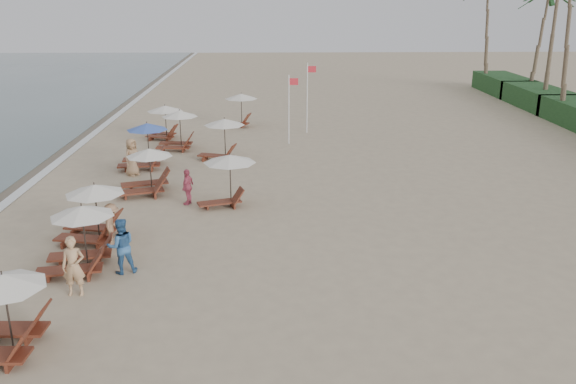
{
  "coord_description": "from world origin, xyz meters",
  "views": [
    {
      "loc": [
        0.3,
        -18.07,
        8.55
      ],
      "look_at": [
        1.0,
        4.07,
        1.3
      ],
      "focal_mm": 37.35,
      "sensor_mm": 36.0,
      "label": 1
    }
  ],
  "objects_px": {
    "lounger_station_5": "(176,131)",
    "beachgoer_near": "(73,266)",
    "beachgoer_mid_b": "(112,225)",
    "lounger_station_4": "(143,148)",
    "lounger_station_2": "(90,214)",
    "inland_station_0": "(226,174)",
    "beachgoer_far_b": "(132,157)",
    "lounger_station_6": "(163,121)",
    "inland_station_1": "(221,135)",
    "beachgoer_mid_a": "(121,246)",
    "flag_pole_near": "(289,106)",
    "lounger_station_1": "(77,242)",
    "lounger_station_3": "(144,173)",
    "inland_station_2": "(238,107)",
    "beachgoer_far_a": "(188,187)"
  },
  "relations": [
    {
      "from": "inland_station_1",
      "to": "beachgoer_far_a",
      "type": "xyz_separation_m",
      "value": [
        -0.87,
        -7.48,
        -0.59
      ]
    },
    {
      "from": "beachgoer_mid_a",
      "to": "beachgoer_far_a",
      "type": "height_order",
      "value": "beachgoer_mid_a"
    },
    {
      "from": "lounger_station_2",
      "to": "lounger_station_6",
      "type": "distance_m",
      "value": 16.55
    },
    {
      "from": "inland_station_0",
      "to": "beachgoer_far_b",
      "type": "height_order",
      "value": "inland_station_0"
    },
    {
      "from": "beachgoer_near",
      "to": "beachgoer_far_b",
      "type": "bearing_deg",
      "value": 92.35
    },
    {
      "from": "lounger_station_6",
      "to": "beachgoer_far_a",
      "type": "distance_m",
      "value": 13.06
    },
    {
      "from": "beachgoer_mid_a",
      "to": "beachgoer_far_b",
      "type": "relative_size",
      "value": 0.98
    },
    {
      "from": "beachgoer_near",
      "to": "beachgoer_mid_b",
      "type": "height_order",
      "value": "beachgoer_near"
    },
    {
      "from": "lounger_station_5",
      "to": "inland_station_1",
      "type": "bearing_deg",
      "value": -40.11
    },
    {
      "from": "lounger_station_1",
      "to": "flag_pole_near",
      "type": "relative_size",
      "value": 0.62
    },
    {
      "from": "lounger_station_5",
      "to": "lounger_station_2",
      "type": "bearing_deg",
      "value": -94.85
    },
    {
      "from": "lounger_station_4",
      "to": "beachgoer_far_b",
      "type": "distance_m",
      "value": 1.5
    },
    {
      "from": "beachgoer_near",
      "to": "flag_pole_near",
      "type": "distance_m",
      "value": 20.51
    },
    {
      "from": "lounger_station_1",
      "to": "lounger_station_5",
      "type": "relative_size",
      "value": 1.03
    },
    {
      "from": "lounger_station_2",
      "to": "flag_pole_near",
      "type": "relative_size",
      "value": 0.63
    },
    {
      "from": "inland_station_0",
      "to": "inland_station_2",
      "type": "bearing_deg",
      "value": 91.0
    },
    {
      "from": "lounger_station_5",
      "to": "flag_pole_near",
      "type": "bearing_deg",
      "value": 10.25
    },
    {
      "from": "inland_station_1",
      "to": "flag_pole_near",
      "type": "bearing_deg",
      "value": 42.33
    },
    {
      "from": "lounger_station_6",
      "to": "beachgoer_far_a",
      "type": "height_order",
      "value": "lounger_station_6"
    },
    {
      "from": "inland_station_0",
      "to": "beachgoer_mid_b",
      "type": "height_order",
      "value": "inland_station_0"
    },
    {
      "from": "inland_station_2",
      "to": "beachgoer_near",
      "type": "distance_m",
      "value": 24.74
    },
    {
      "from": "inland_station_0",
      "to": "inland_station_1",
      "type": "bearing_deg",
      "value": 95.88
    },
    {
      "from": "lounger_station_2",
      "to": "inland_station_0",
      "type": "bearing_deg",
      "value": 37.39
    },
    {
      "from": "lounger_station_5",
      "to": "lounger_station_4",
      "type": "bearing_deg",
      "value": -107.12
    },
    {
      "from": "lounger_station_4",
      "to": "beachgoer_far_b",
      "type": "height_order",
      "value": "lounger_station_4"
    },
    {
      "from": "inland_station_0",
      "to": "lounger_station_5",
      "type": "bearing_deg",
      "value": 109.46
    },
    {
      "from": "beachgoer_near",
      "to": "beachgoer_mid_a",
      "type": "height_order",
      "value": "beachgoer_near"
    },
    {
      "from": "beachgoer_far_b",
      "to": "inland_station_0",
      "type": "bearing_deg",
      "value": -99.87
    },
    {
      "from": "lounger_station_6",
      "to": "inland_station_1",
      "type": "distance_m",
      "value": 6.57
    },
    {
      "from": "flag_pole_near",
      "to": "beachgoer_far_b",
      "type": "bearing_deg",
      "value": -141.05
    },
    {
      "from": "lounger_station_5",
      "to": "beachgoer_near",
      "type": "height_order",
      "value": "lounger_station_5"
    },
    {
      "from": "lounger_station_1",
      "to": "lounger_station_3",
      "type": "bearing_deg",
      "value": 85.82
    },
    {
      "from": "lounger_station_1",
      "to": "lounger_station_2",
      "type": "xyz_separation_m",
      "value": [
        -0.3,
        2.59,
        0.0
      ]
    },
    {
      "from": "lounger_station_3",
      "to": "lounger_station_4",
      "type": "relative_size",
      "value": 1.0
    },
    {
      "from": "lounger_station_2",
      "to": "lounger_station_5",
      "type": "relative_size",
      "value": 1.05
    },
    {
      "from": "inland_station_1",
      "to": "inland_station_2",
      "type": "distance_m",
      "value": 8.8
    },
    {
      "from": "lounger_station_3",
      "to": "beachgoer_mid_a",
      "type": "relative_size",
      "value": 1.44
    },
    {
      "from": "beachgoer_near",
      "to": "beachgoer_far_b",
      "type": "relative_size",
      "value": 0.99
    },
    {
      "from": "beachgoer_near",
      "to": "flag_pole_near",
      "type": "relative_size",
      "value": 0.45
    },
    {
      "from": "beachgoer_mid_b",
      "to": "inland_station_2",
      "type": "bearing_deg",
      "value": -14.97
    },
    {
      "from": "lounger_station_5",
      "to": "inland_station_0",
      "type": "height_order",
      "value": "lounger_station_5"
    },
    {
      "from": "lounger_station_6",
      "to": "beachgoer_far_b",
      "type": "xyz_separation_m",
      "value": [
        -0.18,
        -8.18,
        -0.2
      ]
    },
    {
      "from": "beachgoer_mid_b",
      "to": "lounger_station_3",
      "type": "bearing_deg",
      "value": -4.95
    },
    {
      "from": "lounger_station_1",
      "to": "lounger_station_3",
      "type": "xyz_separation_m",
      "value": [
        0.59,
        8.05,
        -0.06
      ]
    },
    {
      "from": "lounger_station_5",
      "to": "beachgoer_far_a",
      "type": "height_order",
      "value": "lounger_station_5"
    },
    {
      "from": "inland_station_2",
      "to": "beachgoer_far_b",
      "type": "bearing_deg",
      "value": -111.76
    },
    {
      "from": "lounger_station_6",
      "to": "beachgoer_far_a",
      "type": "bearing_deg",
      "value": -76.04
    },
    {
      "from": "lounger_station_6",
      "to": "beachgoer_mid_a",
      "type": "xyz_separation_m",
      "value": [
        1.88,
        -19.37,
        -0.22
      ]
    },
    {
      "from": "lounger_station_4",
      "to": "flag_pole_near",
      "type": "distance_m",
      "value": 9.39
    },
    {
      "from": "beachgoer_far_b",
      "to": "inland_station_2",
      "type": "bearing_deg",
      "value": 11.99
    }
  ]
}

